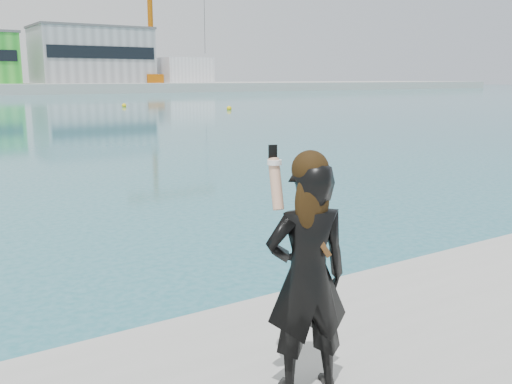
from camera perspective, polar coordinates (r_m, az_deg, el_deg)
warehouse_grey_right at (r=138.66m, az=-16.08°, el=13.02°), size 25.50×15.35×12.50m
ancillary_shed at (r=145.03m, az=-7.28°, el=11.98°), size 12.00×10.00×6.00m
dock_crane at (r=138.18m, az=-10.02°, el=16.12°), size 23.00×4.00×24.00m
flagpole_right at (r=127.36m, az=-22.91°, el=11.99°), size 1.28×0.16×8.00m
buoy_near at (r=65.68m, az=-13.05°, el=8.29°), size 0.50×0.50×0.50m
buoy_extra at (r=58.00m, az=-2.70°, el=8.20°), size 0.50×0.50×0.50m
woman at (r=4.33m, az=5.16°, el=-7.83°), size 0.75×0.60×1.89m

